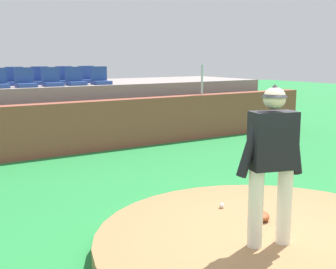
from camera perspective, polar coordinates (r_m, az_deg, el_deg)
ground_plane at (r=5.80m, az=13.38°, el=-14.54°), size 60.00×60.00×0.00m
pitchers_mound at (r=5.75m, az=13.42°, el=-13.52°), size 4.40×4.40×0.22m
pitcher at (r=5.14m, az=13.15°, el=-2.43°), size 0.81×0.41×1.85m
baseball at (r=6.55m, az=6.87°, el=-8.97°), size 0.07×0.07×0.07m
fielding_glove at (r=6.17m, az=11.86°, el=-10.13°), size 0.33×0.36×0.11m
brick_barrier at (r=11.28m, az=-12.34°, el=0.83°), size 15.71×0.40×1.27m
fence_post_right at (r=13.12m, az=4.36°, el=6.98°), size 0.06×0.06×0.87m
bleacher_platform at (r=13.53m, az=-15.99°, el=2.85°), size 14.06×3.29×1.59m
stadium_chair_1 at (r=12.17m, az=-17.75°, el=6.52°), size 0.48×0.44×0.50m
stadium_chair_2 at (r=12.40m, az=-14.57°, el=6.73°), size 0.48×0.44×0.50m
stadium_chair_3 at (r=12.64m, az=-11.74°, el=6.89°), size 0.48×0.44×0.50m
stadium_chair_4 at (r=12.89m, az=-8.63°, el=7.04°), size 0.48×0.44×0.50m
stadium_chair_6 at (r=13.04m, az=-18.88°, el=6.65°), size 0.48×0.44×0.50m
stadium_chair_7 at (r=13.22m, az=-15.89°, el=6.84°), size 0.48×0.44×0.50m
stadium_chair_8 at (r=13.46m, az=-12.96°, el=7.02°), size 0.48×0.44×0.50m
stadium_chair_9 at (r=13.75m, az=-10.20°, el=7.17°), size 0.48×0.44×0.50m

